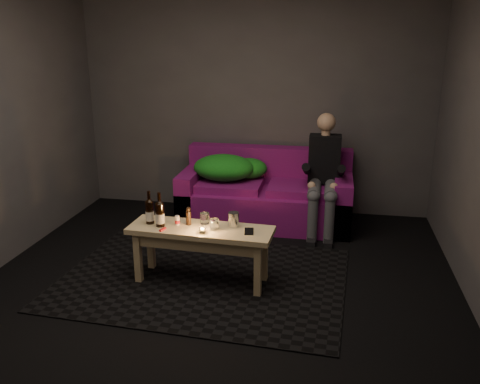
{
  "coord_description": "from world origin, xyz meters",
  "views": [
    {
      "loc": [
        0.88,
        -3.5,
        2.03
      ],
      "look_at": [
        0.02,
        1.17,
        0.53
      ],
      "focal_mm": 38.0,
      "sensor_mm": 36.0,
      "label": 1
    }
  ],
  "objects_px": {
    "beer_bottle_b": "(160,214)",
    "coffee_table": "(201,237)",
    "beer_bottle_a": "(150,212)",
    "steel_cup": "(234,220)",
    "person": "(324,172)",
    "sofa": "(266,197)"
  },
  "relations": [
    {
      "from": "sofa",
      "to": "person",
      "type": "distance_m",
      "value": 0.73
    },
    {
      "from": "sofa",
      "to": "beer_bottle_a",
      "type": "xyz_separation_m",
      "value": [
        -0.79,
        -1.52,
        0.31
      ]
    },
    {
      "from": "beer_bottle_b",
      "to": "coffee_table",
      "type": "bearing_deg",
      "value": 4.28
    },
    {
      "from": "person",
      "to": "coffee_table",
      "type": "bearing_deg",
      "value": -124.72
    },
    {
      "from": "person",
      "to": "beer_bottle_b",
      "type": "distance_m",
      "value": 1.92
    },
    {
      "from": "beer_bottle_b",
      "to": "steel_cup",
      "type": "bearing_deg",
      "value": 9.6
    },
    {
      "from": "coffee_table",
      "to": "beer_bottle_b",
      "type": "xyz_separation_m",
      "value": [
        -0.34,
        -0.03,
        0.2
      ]
    },
    {
      "from": "coffee_table",
      "to": "person",
      "type": "bearing_deg",
      "value": 55.28
    },
    {
      "from": "person",
      "to": "coffee_table",
      "type": "height_order",
      "value": "person"
    },
    {
      "from": "beer_bottle_a",
      "to": "beer_bottle_b",
      "type": "bearing_deg",
      "value": -24.16
    },
    {
      "from": "steel_cup",
      "to": "person",
      "type": "bearing_deg",
      "value": 61.97
    },
    {
      "from": "person",
      "to": "coffee_table",
      "type": "relative_size",
      "value": 1.01
    },
    {
      "from": "sofa",
      "to": "coffee_table",
      "type": "relative_size",
      "value": 1.51
    },
    {
      "from": "steel_cup",
      "to": "beer_bottle_b",
      "type": "bearing_deg",
      "value": -170.4
    },
    {
      "from": "beer_bottle_b",
      "to": "beer_bottle_a",
      "type": "bearing_deg",
      "value": 155.84
    },
    {
      "from": "person",
      "to": "coffee_table",
      "type": "distance_m",
      "value": 1.71
    },
    {
      "from": "sofa",
      "to": "person",
      "type": "xyz_separation_m",
      "value": [
        0.62,
        -0.15,
        0.35
      ]
    },
    {
      "from": "coffee_table",
      "to": "beer_bottle_b",
      "type": "relative_size",
      "value": 4.17
    },
    {
      "from": "beer_bottle_b",
      "to": "steel_cup",
      "type": "relative_size",
      "value": 2.39
    },
    {
      "from": "beer_bottle_a",
      "to": "coffee_table",
      "type": "bearing_deg",
      "value": -2.89
    },
    {
      "from": "beer_bottle_a",
      "to": "steel_cup",
      "type": "distance_m",
      "value": 0.71
    },
    {
      "from": "person",
      "to": "sofa",
      "type": "bearing_deg",
      "value": 166.35
    }
  ]
}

